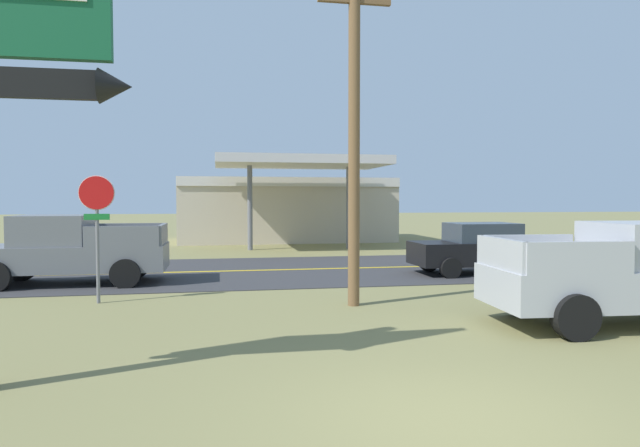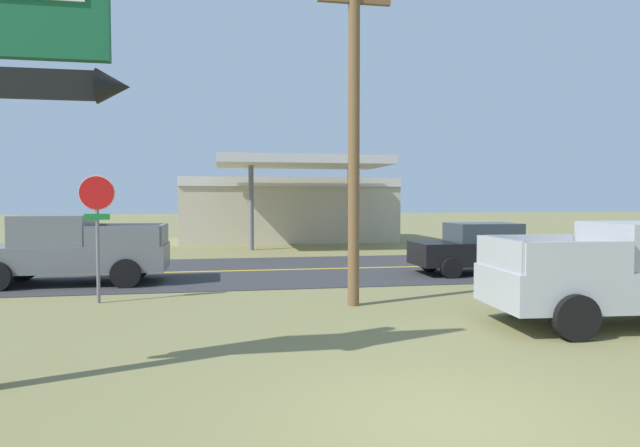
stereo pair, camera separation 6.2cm
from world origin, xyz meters
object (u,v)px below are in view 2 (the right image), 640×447
stop_sign (97,216)px  gas_station (287,207)px  car_black_near_lane (479,248)px  pickup_grey_on_road (69,250)px  utility_pole (354,113)px  pickup_silver_parked_on_lawn (629,275)px

stop_sign → gas_station: (6.62, 18.48, -0.08)m
stop_sign → gas_station: 19.63m
stop_sign → car_black_near_lane: 11.48m
gas_station → pickup_grey_on_road: gas_station is taller
utility_pole → car_black_near_lane: bearing=40.1°
utility_pole → gas_station: (0.88, 19.80, -2.38)m
utility_pole → pickup_silver_parked_on_lawn: 6.42m
stop_sign → gas_station: gas_station is taller
pickup_silver_parked_on_lawn → pickup_grey_on_road: 13.88m
stop_sign → pickup_grey_on_road: size_ratio=0.57×
gas_station → car_black_near_lane: bearing=-74.2°
stop_sign → pickup_silver_parked_on_lawn: bearing=-21.6°
pickup_silver_parked_on_lawn → pickup_grey_on_road: size_ratio=1.02×
gas_station → car_black_near_lane: gas_station is taller
pickup_grey_on_road → car_black_near_lane: size_ratio=1.24×
pickup_silver_parked_on_lawn → pickup_grey_on_road: bearing=148.6°
stop_sign → car_black_near_lane: stop_sign is taller
gas_station → stop_sign: bearing=-109.7°
pickup_silver_parked_on_lawn → gas_station: bearing=99.6°
stop_sign → pickup_silver_parked_on_lawn: (10.43, -4.14, -1.06)m
stop_sign → utility_pole: 6.32m
gas_station → pickup_grey_on_road: bearing=-117.6°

